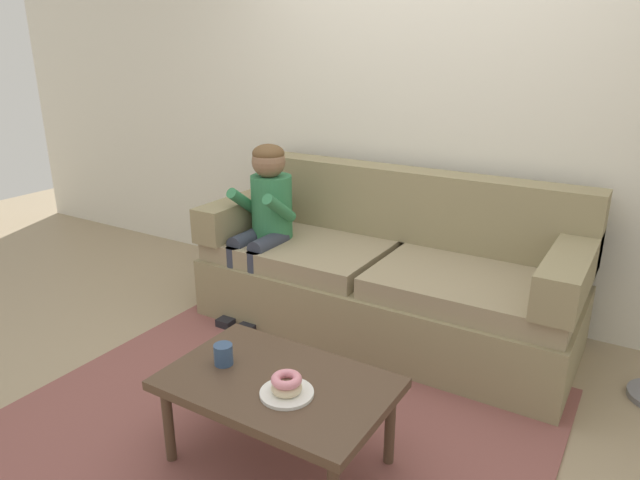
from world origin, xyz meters
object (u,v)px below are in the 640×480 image
coffee_table (278,389)px  mug (223,354)px  donut (287,388)px  person_child (264,214)px  couch (387,276)px

coffee_table → mug: mug is taller
donut → mug: 0.36m
coffee_table → person_child: size_ratio=0.83×
couch → coffee_table: size_ratio=2.44×
person_child → mug: 1.34m
couch → person_child: size_ratio=2.02×
couch → person_child: 0.85m
donut → person_child: bearing=129.6°
couch → person_child: (-0.76, -0.21, 0.33)m
donut → mug: bearing=172.8°
coffee_table → donut: 0.13m
person_child → mug: person_child is taller
couch → donut: (0.24, -1.41, 0.09)m
coffee_table → person_child: person_child is taller
donut → mug: mug is taller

